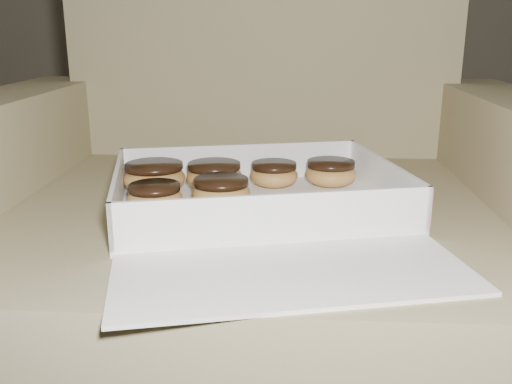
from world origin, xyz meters
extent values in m
cube|color=#93855E|center=(-0.60, 0.90, 0.23)|extent=(0.80, 0.80, 0.47)
cube|color=#93855E|center=(-0.60, 1.27, 0.75)|extent=(0.80, 0.16, 0.58)
cube|color=#93855E|center=(-1.03, 0.90, 0.31)|extent=(0.13, 0.80, 0.62)
cube|color=#93855E|center=(-0.16, 0.90, 0.31)|extent=(0.13, 0.80, 0.62)
cube|color=white|center=(-0.59, 0.84, 0.47)|extent=(0.47, 0.39, 0.01)
cube|color=white|center=(-0.62, 0.98, 0.50)|extent=(0.40, 0.10, 0.06)
cube|color=white|center=(-0.55, 0.69, 0.50)|extent=(0.40, 0.10, 0.06)
cube|color=white|center=(-0.78, 0.79, 0.50)|extent=(0.08, 0.30, 0.06)
cube|color=white|center=(-0.39, 0.88, 0.50)|extent=(0.08, 0.30, 0.06)
cube|color=#DA577E|center=(-0.38, 0.88, 0.50)|extent=(0.07, 0.29, 0.05)
cube|color=white|center=(-0.53, 0.60, 0.47)|extent=(0.43, 0.26, 0.01)
ellipsoid|color=gold|center=(-0.75, 0.89, 0.50)|extent=(0.10, 0.10, 0.05)
cylinder|color=black|center=(-0.75, 0.89, 0.52)|extent=(0.09, 0.09, 0.01)
ellipsoid|color=gold|center=(-0.47, 0.95, 0.49)|extent=(0.09, 0.09, 0.04)
cylinder|color=black|center=(-0.47, 0.95, 0.51)|extent=(0.08, 0.08, 0.01)
ellipsoid|color=gold|center=(-0.64, 0.82, 0.50)|extent=(0.09, 0.09, 0.04)
cylinder|color=black|center=(-0.64, 0.82, 0.51)|extent=(0.08, 0.08, 0.01)
ellipsoid|color=gold|center=(-0.73, 0.80, 0.49)|extent=(0.08, 0.08, 0.04)
cylinder|color=black|center=(-0.73, 0.80, 0.51)|extent=(0.07, 0.07, 0.01)
ellipsoid|color=gold|center=(-0.56, 0.94, 0.49)|extent=(0.08, 0.08, 0.04)
cylinder|color=black|center=(-0.56, 0.94, 0.51)|extent=(0.08, 0.08, 0.01)
ellipsoid|color=gold|center=(-0.66, 0.91, 0.50)|extent=(0.09, 0.09, 0.04)
cylinder|color=black|center=(-0.66, 0.91, 0.52)|extent=(0.09, 0.09, 0.01)
ellipsoid|color=black|center=(-0.72, 0.72, 0.48)|extent=(0.01, 0.01, 0.00)
ellipsoid|color=black|center=(-0.56, 0.73, 0.48)|extent=(0.01, 0.01, 0.00)
ellipsoid|color=black|center=(-0.40, 0.82, 0.48)|extent=(0.01, 0.01, 0.00)
ellipsoid|color=black|center=(-0.66, 0.74, 0.48)|extent=(0.01, 0.01, 0.00)
camera|label=1|loc=(-0.54, 0.02, 0.74)|focal=40.00mm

